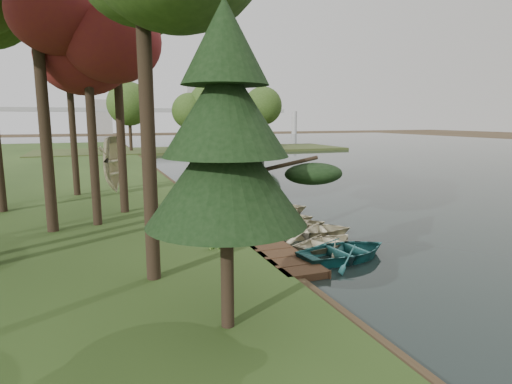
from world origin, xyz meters
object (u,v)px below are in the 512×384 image
object	(u,v)px
rowboat_0	(345,249)
rowboat_1	(327,241)
stored_rowboat	(115,187)
pine_tree	(226,137)
rowboat_2	(310,228)
boardwalk	(235,224)

from	to	relation	value
rowboat_0	rowboat_1	xyz separation A→B (m)	(0.07, 1.45, -0.08)
rowboat_1	stored_rowboat	xyz separation A→B (m)	(-7.56, 15.76, 0.34)
rowboat_0	pine_tree	world-z (taller)	pine_tree
rowboat_0	stored_rowboat	distance (m)	18.77
rowboat_0	rowboat_2	bearing A→B (deg)	-11.59
boardwalk	rowboat_1	distance (m)	5.56
rowboat_0	stored_rowboat	size ratio (longest dim) A/B	0.99
rowboat_1	boardwalk	bearing A→B (deg)	2.32
stored_rowboat	rowboat_1	bearing A→B (deg)	-124.39
rowboat_0	pine_tree	size ratio (longest dim) A/B	0.50
rowboat_2	pine_tree	bearing A→B (deg)	155.47
rowboat_0	stored_rowboat	world-z (taller)	stored_rowboat
stored_rowboat	boardwalk	bearing A→B (deg)	-124.29
boardwalk	rowboat_2	xyz separation A→B (m)	(2.57, -3.19, 0.29)
rowboat_1	rowboat_2	bearing A→B (deg)	-28.83
stored_rowboat	pine_tree	distance (m)	21.65
boardwalk	pine_tree	size ratio (longest dim) A/B	2.08
boardwalk	rowboat_1	size ratio (longest dim) A/B	5.24
stored_rowboat	pine_tree	world-z (taller)	pine_tree
pine_tree	stored_rowboat	bearing A→B (deg)	94.33
rowboat_1	pine_tree	xyz separation A→B (m)	(-5.96, -5.41, 4.57)
boardwalk	rowboat_2	bearing A→B (deg)	-51.13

